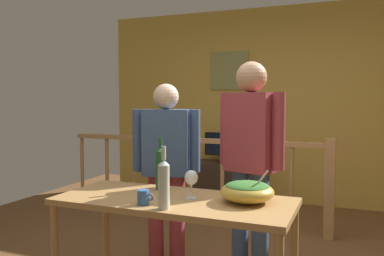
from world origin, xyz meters
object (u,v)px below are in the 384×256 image
mug_blue (143,197)px  wine_glass (191,179)px  wine_bottle_green (161,167)px  stair_railing (225,171)px  person_standing_right (251,152)px  salad_bowl (247,191)px  serving_table (174,209)px  wine_bottle_clear (164,183)px  tv_console (226,183)px  flat_screen_tv (225,145)px  person_standing_left (166,160)px  framed_picture (229,71)px

mug_blue → wine_glass: bearing=48.8°
wine_bottle_green → stair_railing: bearing=90.2°
wine_glass → person_standing_right: bearing=66.9°
stair_railing → salad_bowl: size_ratio=9.05×
wine_bottle_green → mug_blue: 0.45m
serving_table → mug_blue: mug_blue is taller
wine_bottle_clear → person_standing_right: (0.31, 0.89, 0.09)m
tv_console → wine_glass: 2.88m
flat_screen_tv → wine_bottle_green: bearing=-83.2°
tv_console → wine_glass: wine_glass is taller
person_standing_left → flat_screen_tv: bearing=-103.2°
serving_table → person_standing_left: bearing=119.8°
framed_picture → person_standing_right: (0.92, -2.45, -0.80)m
tv_console → mug_blue: mug_blue is taller
wine_bottle_clear → person_standing_left: size_ratio=0.25×
tv_console → wine_bottle_clear: size_ratio=2.38×
wine_bottle_green → person_standing_left: (-0.16, 0.42, -0.01)m
stair_railing → wine_bottle_green: 1.63m
flat_screen_tv → wine_bottle_clear: 3.07m
flat_screen_tv → wine_bottle_clear: bearing=-79.5°
stair_railing → person_standing_right: person_standing_right is taller
tv_console → serving_table: serving_table is taller
wine_glass → framed_picture: bearing=102.3°
salad_bowl → tv_console: bearing=109.9°
salad_bowl → mug_blue: salad_bowl is taller
salad_bowl → stair_railing: bearing=111.5°
tv_console → framed_picture: bearing=99.8°
framed_picture → serving_table: bearing=-79.7°
salad_bowl → framed_picture: bearing=109.0°
flat_screen_tv → wine_glass: (0.61, -2.72, 0.09)m
wine_bottle_green → person_standing_left: size_ratio=0.25×
serving_table → person_standing_right: size_ratio=0.93×
wine_bottle_clear → flat_screen_tv: bearing=100.5°
wine_bottle_clear → person_standing_left: 0.98m
wine_bottle_green → framed_picture: bearing=97.0°
person_standing_left → wine_glass: bearing=111.2°
stair_railing → person_standing_right: size_ratio=1.83×
stair_railing → wine_glass: stair_railing is taller
tv_console → person_standing_left: bearing=-86.1°
wine_glass → wine_bottle_green: (-0.31, 0.17, 0.03)m
wine_glass → wine_bottle_clear: 0.30m
framed_picture → stair_railing: (0.35, -1.27, -1.19)m
tv_console → wine_glass: size_ratio=4.75×
flat_screen_tv → person_standing_right: bearing=-67.9°
tv_console → person_standing_right: 2.44m
flat_screen_tv → wine_bottle_clear: size_ratio=1.50×
tv_console → flat_screen_tv: 0.52m
stair_railing → serving_table: 1.82m
framed_picture → serving_table: size_ratio=0.35×
flat_screen_tv → person_standing_left: (0.15, -2.13, 0.11)m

